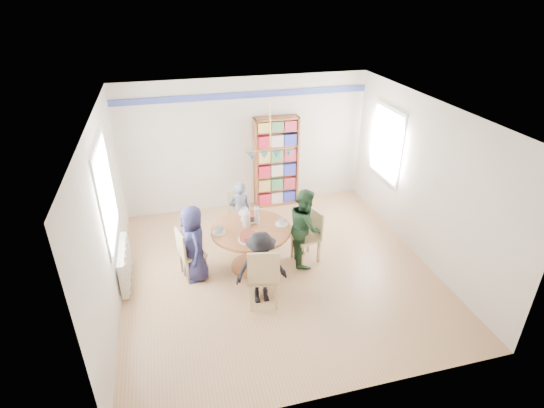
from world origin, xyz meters
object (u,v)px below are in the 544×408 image
object	(u,v)px
radiator	(125,264)
chair_right	(310,233)
chair_near	(263,275)
person_left	(194,244)
person_far	(240,211)
chair_far	(240,212)
person_right	(305,227)
dining_table	(251,239)
bookshelf	(276,163)
person_near	(261,268)
chair_left	(188,251)

from	to	relation	value
radiator	chair_right	xyz separation A→B (m)	(3.03, -0.09, 0.16)
chair_near	person_left	xyz separation A→B (m)	(-0.90, 0.95, 0.08)
chair_near	person_far	distance (m)	1.92
chair_far	chair_near	distance (m)	2.02
chair_right	person_far	distance (m)	1.38
chair_right	person_right	distance (m)	0.20
chair_far	person_far	size ratio (longest dim) A/B	0.79
dining_table	person_far	size ratio (longest dim) A/B	1.12
dining_table	chair_near	xyz separation A→B (m)	(-0.03, -1.00, 0.01)
person_far	bookshelf	bearing A→B (deg)	-133.10
chair_near	person_near	distance (m)	0.13
person_far	person_near	distance (m)	1.79
chair_left	person_near	bearing A→B (deg)	-41.41
radiator	bookshelf	distance (m)	3.68
chair_near	person_far	world-z (taller)	person_far
chair_far	dining_table	bearing A→B (deg)	-90.21
person_far	person_near	world-z (taller)	person_near
dining_table	bookshelf	xyz separation A→B (m)	(0.99, 2.12, 0.38)
chair_left	bookshelf	world-z (taller)	bookshelf
chair_far	person_left	size ratio (longest dim) A/B	0.71
person_right	person_near	size ratio (longest dim) A/B	1.15
person_near	person_left	bearing A→B (deg)	139.46
chair_far	chair_near	xyz separation A→B (m)	(-0.04, -2.02, 0.06)
dining_table	person_right	size ratio (longest dim) A/B	0.96
dining_table	chair_near	bearing A→B (deg)	-91.93
dining_table	chair_left	xyz separation A→B (m)	(-1.03, 0.01, -0.08)
chair_far	bookshelf	distance (m)	1.55
person_near	bookshelf	size ratio (longest dim) A/B	0.62
chair_right	person_near	size ratio (longest dim) A/B	0.78
chair_left	person_right	size ratio (longest dim) A/B	0.64
chair_far	chair_near	world-z (taller)	chair_near
dining_table	chair_near	size ratio (longest dim) A/B	1.27
chair_left	chair_far	world-z (taller)	chair_far
chair_far	person_near	bearing A→B (deg)	-91.10
person_right	bookshelf	xyz separation A→B (m)	(0.08, 2.17, 0.26)
radiator	dining_table	distance (m)	2.03
radiator	person_left	xyz separation A→B (m)	(1.08, -0.13, 0.29)
person_far	dining_table	bearing A→B (deg)	87.19
radiator	chair_near	xyz separation A→B (m)	(1.98, -1.08, 0.21)
person_near	person_right	bearing A→B (deg)	43.02
radiator	chair_far	xyz separation A→B (m)	(2.02, 0.93, 0.15)
chair_far	chair_left	bearing A→B (deg)	-135.95
person_left	person_near	bearing A→B (deg)	37.70
person_far	chair_right	bearing A→B (deg)	134.34
radiator	dining_table	size ratio (longest dim) A/B	0.77
dining_table	person_right	distance (m)	0.92
person_far	person_near	size ratio (longest dim) A/B	0.98
chair_left	chair_near	bearing A→B (deg)	-45.38
chair_right	person_far	size ratio (longest dim) A/B	0.79
dining_table	chair_far	size ratio (longest dim) A/B	1.42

